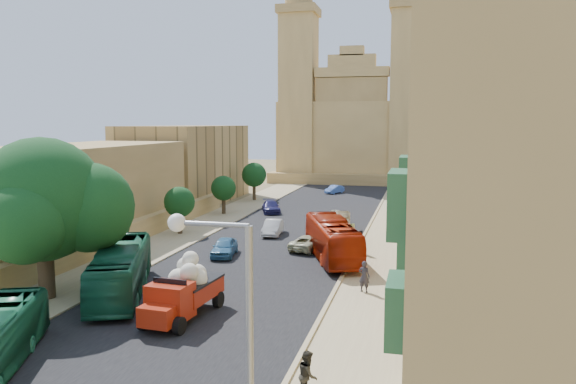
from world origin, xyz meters
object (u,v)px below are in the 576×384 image
at_px(car_blue_a, 224,247).
at_px(car_white_a, 273,228).
at_px(streetlamp, 231,340).
at_px(pedestrian_b, 308,375).
at_px(olive_pickup, 338,238).
at_px(bus_green_north, 121,270).
at_px(car_white_b, 336,215).
at_px(ficus_tree, 44,204).
at_px(car_cream, 310,243).
at_px(pedestrian_a, 364,277).
at_px(car_dkblue, 271,207).
at_px(church, 355,128).
at_px(street_tree_b, 179,202).
at_px(bus_red_east, 332,239).
at_px(street_tree_c, 224,188).
at_px(street_tree_a, 110,226).
at_px(pedestrian_c, 361,242).
at_px(car_blue_b, 334,189).
at_px(red_truck, 183,290).
at_px(street_tree_d, 254,175).
at_px(bus_cream_east, 338,230).

distance_m(car_blue_a, car_white_a, 9.06).
distance_m(streetlamp, pedestrian_b, 8.62).
relative_size(olive_pickup, car_white_a, 1.04).
bearing_deg(bus_green_north, car_white_b, 50.72).
relative_size(ficus_tree, car_blue_a, 2.30).
relative_size(car_cream, pedestrian_a, 2.29).
xyz_separation_m(ficus_tree, car_dkblue, (4.48, 34.02, -4.98)).
xyz_separation_m(church, street_tree_b, (-10.00, -54.61, -6.54)).
bearing_deg(bus_red_east, car_dkblue, -82.89).
relative_size(street_tree_c, car_white_b, 1.17).
bearing_deg(street_tree_a, bus_red_east, 19.63).
relative_size(street_tree_a, pedestrian_c, 2.19).
bearing_deg(ficus_tree, church, 82.81).
relative_size(car_blue_b, pedestrian_c, 1.86).
xyz_separation_m(red_truck, car_cream, (3.41, 17.40, -0.90)).
bearing_deg(church, bus_red_east, -84.82).
xyz_separation_m(church, street_tree_d, (-10.00, -30.61, -6.11)).
bearing_deg(pedestrian_b, street_tree_a, 36.71).
relative_size(ficus_tree, street_tree_d, 1.89).
relative_size(street_tree_d, car_white_a, 1.19).
xyz_separation_m(bus_green_north, car_cream, (8.74, 14.45, -0.91)).
relative_size(car_blue_b, pedestrian_b, 1.93).
bearing_deg(street_tree_c, street_tree_d, 90.00).
bearing_deg(street_tree_a, car_dkblue, 78.98).
height_order(red_truck, car_white_a, red_truck).
distance_m(car_blue_a, pedestrian_b, 23.65).
bearing_deg(car_cream, car_dkblue, -50.78).
bearing_deg(car_white_b, car_white_a, 57.28).
relative_size(car_blue_b, pedestrian_a, 1.86).
height_order(olive_pickup, car_cream, olive_pickup).
distance_m(car_blue_a, car_dkblue, 21.67).
bearing_deg(pedestrian_a, pedestrian_c, -65.01).
height_order(red_truck, bus_green_north, red_truck).
height_order(street_tree_a, streetlamp, streetlamp).
bearing_deg(street_tree_a, ficus_tree, -85.81).
relative_size(bus_cream_east, car_blue_b, 2.35).
xyz_separation_m(bus_red_east, pedestrian_b, (2.57, -22.05, -0.59)).
distance_m(street_tree_b, pedestrian_a, 23.78).
bearing_deg(street_tree_c, street_tree_b, -90.00).
height_order(street_tree_d, car_white_b, street_tree_d).
height_order(street_tree_a, bus_red_east, street_tree_a).
distance_m(street_tree_d, red_truck, 46.46).
xyz_separation_m(car_dkblue, car_blue_b, (4.43, 19.53, -0.08)).
height_order(street_tree_c, car_cream, street_tree_c).
distance_m(street_tree_d, car_blue_b, 13.76).
bearing_deg(street_tree_c, car_blue_b, 66.22).
distance_m(ficus_tree, street_tree_b, 20.18).
height_order(red_truck, car_cream, red_truck).
xyz_separation_m(red_truck, car_blue_a, (-2.69, 13.82, -0.81)).
relative_size(street_tree_d, car_blue_a, 1.22).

